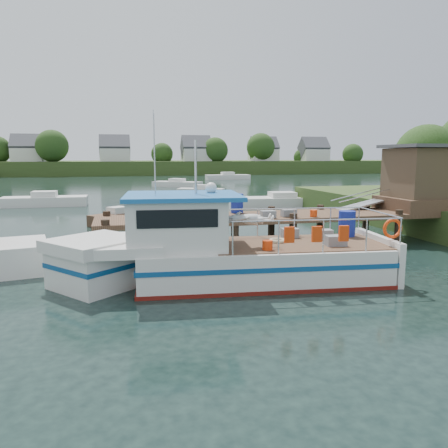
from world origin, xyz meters
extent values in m
plane|color=black|center=(0.00, 0.00, 0.00)|extent=(160.00, 160.00, 0.00)
cylinder|color=#332114|center=(14.00, 6.00, 1.52)|extent=(0.50, 0.50, 3.05)
sphere|color=#274418|center=(14.00, 6.00, 3.96)|extent=(3.90, 3.90, 3.90)
cube|color=#354B1E|center=(0.00, 84.00, 1.40)|extent=(140.00, 24.00, 3.00)
cylinder|color=#332114|center=(-17.00, 75.00, 2.40)|extent=(0.60, 0.60, 4.80)
sphere|color=#274418|center=(-17.00, 75.00, 5.95)|extent=(6.34, 6.34, 6.34)
cylinder|color=#332114|center=(-6.00, 77.00, 1.50)|extent=(0.60, 0.60, 3.00)
sphere|color=#274418|center=(-6.00, 77.00, 3.72)|extent=(3.96, 3.96, 3.96)
cylinder|color=#332114|center=(5.00, 79.00, 1.80)|extent=(0.60, 0.60, 3.60)
sphere|color=#274418|center=(5.00, 79.00, 4.46)|extent=(4.75, 4.75, 4.75)
cylinder|color=#332114|center=(16.00, 75.00, 2.10)|extent=(0.60, 0.60, 4.20)
sphere|color=#274418|center=(16.00, 75.00, 5.21)|extent=(5.54, 5.54, 5.54)
cylinder|color=#332114|center=(27.00, 77.00, 2.40)|extent=(0.60, 0.60, 4.80)
sphere|color=#274418|center=(27.00, 77.00, 5.95)|extent=(6.34, 6.34, 6.34)
cylinder|color=#332114|center=(38.00, 79.00, 1.50)|extent=(0.60, 0.60, 3.00)
sphere|color=#274418|center=(38.00, 79.00, 3.72)|extent=(3.96, 3.96, 3.96)
cylinder|color=#332114|center=(49.00, 75.00, 1.80)|extent=(0.60, 0.60, 3.60)
sphere|color=#274418|center=(49.00, 75.00, 4.46)|extent=(4.75, 4.75, 4.75)
cube|color=silver|center=(-22.00, 78.00, 4.00)|extent=(6.00, 5.00, 3.00)
cube|color=#47474C|center=(-22.00, 78.00, 5.90)|extent=(6.20, 5.09, 5.09)
cube|color=silver|center=(-5.00, 77.00, 4.00)|extent=(6.00, 5.00, 3.00)
cube|color=#47474C|center=(-5.00, 77.00, 5.90)|extent=(6.20, 5.09, 5.09)
cube|color=silver|center=(12.00, 76.00, 4.00)|extent=(6.00, 5.00, 3.00)
cube|color=#47474C|center=(12.00, 76.00, 5.90)|extent=(6.20, 5.09, 5.09)
cube|color=silver|center=(28.00, 78.00, 4.00)|extent=(6.00, 5.00, 3.00)
cube|color=#47474C|center=(28.00, 78.00, 5.90)|extent=(6.20, 5.09, 5.09)
cube|color=silver|center=(40.00, 77.00, 4.00)|extent=(6.00, 5.00, 3.00)
cube|color=#47474C|center=(40.00, 77.00, 5.90)|extent=(6.20, 5.09, 5.09)
cube|color=#523827|center=(2.00, 0.00, 1.30)|extent=(16.00, 3.00, 0.20)
cylinder|color=black|center=(-5.50, -1.30, 0.65)|extent=(0.32, 0.32, 1.90)
cylinder|color=black|center=(-5.50, 1.30, 0.65)|extent=(0.32, 0.32, 1.90)
cylinder|color=black|center=(-3.00, -1.30, 0.65)|extent=(0.32, 0.32, 1.90)
cylinder|color=black|center=(-3.00, 1.30, 0.65)|extent=(0.32, 0.32, 1.90)
cylinder|color=black|center=(-0.50, -1.30, 0.65)|extent=(0.32, 0.32, 1.90)
cylinder|color=black|center=(-0.50, 1.30, 0.65)|extent=(0.32, 0.32, 1.90)
cylinder|color=black|center=(2.00, -1.30, 0.65)|extent=(0.32, 0.32, 1.90)
cylinder|color=black|center=(2.00, 1.30, 0.65)|extent=(0.32, 0.32, 1.90)
cylinder|color=black|center=(4.50, -1.30, 0.65)|extent=(0.32, 0.32, 1.90)
cylinder|color=black|center=(4.50, 1.30, 0.65)|extent=(0.32, 0.32, 1.90)
cylinder|color=black|center=(7.00, -1.30, 0.65)|extent=(0.32, 0.32, 1.90)
cylinder|color=black|center=(7.00, 1.30, 0.65)|extent=(0.32, 0.32, 1.90)
cylinder|color=black|center=(9.50, -1.30, 0.65)|extent=(0.32, 0.32, 1.90)
cylinder|color=black|center=(9.50, 1.30, 0.65)|extent=(0.32, 0.32, 1.90)
cube|color=#523827|center=(9.00, 0.00, 1.70)|extent=(3.20, 3.00, 0.60)
cube|color=#4A3929|center=(9.00, 0.00, 3.10)|extent=(2.60, 2.60, 2.40)
cube|color=#47474C|center=(9.00, 0.00, 4.40)|extent=(3.00, 3.00, 0.15)
cube|color=#A5A8AD|center=(6.70, 0.90, 1.65)|extent=(3.34, 0.90, 0.79)
cylinder|color=silver|center=(6.70, 0.50, 2.15)|extent=(3.34, 0.05, 0.76)
cylinder|color=silver|center=(6.70, 1.30, 2.15)|extent=(3.34, 0.05, 0.76)
cube|color=slate|center=(1.00, -1.00, 1.56)|extent=(0.60, 0.40, 0.30)
cube|color=slate|center=(2.00, -0.80, 1.56)|extent=(0.60, 0.40, 0.30)
cylinder|color=red|center=(3.00, -1.10, 1.55)|extent=(0.30, 0.30, 0.28)
cylinder|color=navy|center=(0.20, 0.90, 1.84)|extent=(0.56, 0.56, 0.85)
cube|color=silver|center=(-0.69, -5.07, 0.58)|extent=(7.88, 3.82, 1.17)
cube|color=silver|center=(-5.74, -4.54, 0.58)|extent=(3.03, 3.03, 1.17)
cube|color=silver|center=(-5.74, -4.54, 1.32)|extent=(3.33, 3.31, 0.35)
cube|color=silver|center=(-4.73, -4.65, 1.29)|extent=(2.32, 3.09, 0.30)
cube|color=navy|center=(-0.69, -5.07, 0.73)|extent=(7.99, 3.87, 0.14)
cube|color=navy|center=(-5.74, -4.54, 0.73)|extent=(3.08, 3.08, 0.14)
cube|color=maroon|center=(-0.69, -5.07, 0.05)|extent=(7.98, 3.85, 0.14)
cube|color=#523827|center=(0.52, -5.20, 1.18)|extent=(5.73, 3.29, 0.04)
cube|color=silver|center=(3.24, -5.48, 0.68)|extent=(0.52, 3.05, 1.37)
cube|color=silver|center=(-3.32, -4.80, 1.93)|extent=(3.10, 2.92, 1.52)
cube|color=black|center=(-3.46, -6.12, 2.23)|extent=(2.22, 0.27, 0.51)
cube|color=black|center=(-3.18, -3.48, 2.23)|extent=(2.22, 0.27, 0.51)
cube|color=black|center=(-4.74, -4.65, 2.23)|extent=(0.23, 1.82, 0.51)
cube|color=#1B62AC|center=(-3.12, -4.82, 2.74)|extent=(3.74, 3.28, 0.12)
cylinder|color=silver|center=(-2.71, -4.86, 3.60)|extent=(0.09, 0.09, 1.62)
cylinder|color=silver|center=(-3.98, -5.24, 4.01)|extent=(0.03, 0.03, 2.43)
cylinder|color=silver|center=(-3.87, -4.23, 4.01)|extent=(0.03, 0.03, 2.43)
sphere|color=silver|center=(-2.17, -4.51, 2.94)|extent=(0.40, 0.40, 0.37)
cylinder|color=silver|center=(0.52, -6.61, 2.13)|extent=(5.05, 0.57, 0.04)
cylinder|color=silver|center=(0.81, -3.82, 2.13)|extent=(5.05, 0.57, 0.04)
cylinder|color=silver|center=(3.22, -5.48, 2.13)|extent=(0.33, 2.78, 0.04)
cylinder|color=silver|center=(-1.95, -6.35, 1.65)|extent=(0.05, 0.05, 0.96)
cylinder|color=silver|center=(-1.66, -3.56, 1.65)|extent=(0.05, 0.05, 0.96)
cylinder|color=silver|center=(-0.64, -6.48, 1.65)|extent=(0.05, 0.05, 0.96)
cylinder|color=silver|center=(-0.35, -3.70, 1.65)|extent=(0.05, 0.05, 0.96)
cylinder|color=silver|center=(0.67, -6.62, 1.65)|extent=(0.05, 0.05, 0.96)
cylinder|color=silver|center=(0.96, -3.84, 1.65)|extent=(0.05, 0.05, 0.96)
cylinder|color=silver|center=(1.98, -6.76, 1.65)|extent=(0.05, 0.05, 0.96)
cylinder|color=silver|center=(2.27, -3.97, 1.65)|extent=(0.05, 0.05, 0.96)
cylinder|color=silver|center=(3.04, -6.87, 1.65)|extent=(0.05, 0.05, 0.96)
cylinder|color=silver|center=(3.33, -4.09, 1.65)|extent=(0.05, 0.05, 0.96)
cube|color=slate|center=(1.46, -5.91, 1.35)|extent=(0.65, 0.47, 0.32)
cube|color=slate|center=(1.58, -4.80, 1.35)|extent=(0.65, 0.47, 0.32)
cube|color=slate|center=(0.61, -4.29, 1.35)|extent=(0.59, 0.44, 0.32)
cylinder|color=navy|center=(2.63, -4.50, 1.62)|extent=(0.62, 0.62, 0.89)
cylinder|color=red|center=(-0.79, -5.98, 1.33)|extent=(0.33, 0.33, 0.30)
torus|color=#BFB28C|center=(-0.07, -4.93, 1.24)|extent=(0.62, 0.62, 0.12)
torus|color=red|center=(3.17, -6.29, 1.72)|extent=(0.64, 0.17, 0.63)
cube|color=red|center=(-0.34, -6.54, 1.72)|extent=(0.29, 0.13, 0.46)
cube|color=red|center=(0.47, -6.62, 1.72)|extent=(0.29, 0.13, 0.46)
cube|color=red|center=(1.28, -6.71, 1.72)|extent=(0.29, 0.13, 0.46)
imported|color=silver|center=(-1.33, -5.31, 2.06)|extent=(0.49, 0.69, 1.78)
cube|color=#523827|center=(-5.04, 8.20, 0.32)|extent=(3.43, 3.08, 0.64)
cube|color=silver|center=(-5.04, 8.20, 0.80)|extent=(1.27, 1.25, 0.41)
cube|color=silver|center=(13.64, 54.92, 0.40)|extent=(7.53, 2.75, 0.80)
cube|color=silver|center=(13.64, 54.92, 1.01)|extent=(2.14, 1.85, 0.52)
cube|color=silver|center=(-10.60, 19.11, 0.38)|extent=(6.49, 2.26, 0.75)
cube|color=silver|center=(-10.60, 19.11, 0.95)|extent=(1.83, 1.57, 0.49)
cube|color=silver|center=(3.44, 26.32, 0.33)|extent=(4.94, 3.44, 0.66)
cube|color=silver|center=(3.44, 26.32, 0.83)|extent=(1.67, 1.58, 0.42)
cube|color=silver|center=(7.81, 14.68, 0.35)|extent=(7.27, 3.02, 0.71)
cube|color=silver|center=(7.81, 14.68, 0.89)|extent=(2.13, 1.87, 0.46)
cube|color=silver|center=(2.71, 38.77, 0.34)|extent=(6.45, 5.43, 0.69)
cube|color=silver|center=(2.71, 38.77, 0.86)|extent=(2.34, 2.27, 0.44)
camera|label=1|loc=(-5.07, -17.91, 3.93)|focal=35.00mm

